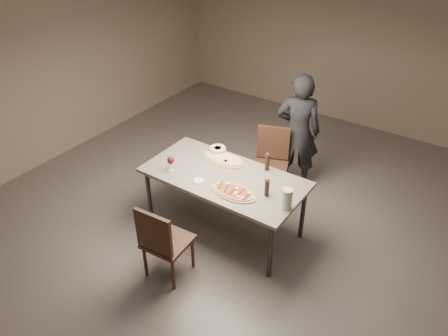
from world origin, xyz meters
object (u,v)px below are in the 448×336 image
Objects in this scene: zucchini_pizza at (234,192)px; diner at (298,132)px; pepper_mill_left at (267,162)px; carafe at (287,199)px; bread_basket at (218,149)px; chair_far at (271,159)px; ham_pizza at (223,159)px; dining_table at (224,180)px; chair_near at (162,240)px.

diner is at bearing 112.13° from zucchini_pizza.
carafe is at bearing -44.52° from pepper_mill_left.
chair_far is at bearing 54.14° from bread_basket.
ham_pizza is 1.14m from diner.
ham_pizza is (-0.19, 0.27, 0.07)m from dining_table.
carafe is at bearing 88.72° from diner.
ham_pizza is 0.59× the size of chair_far.
zucchini_pizza reaches higher than ham_pizza.
chair_near is at bearing -83.36° from ham_pizza.
ham_pizza is at bearing 159.19° from carafe.
dining_table is 0.52m from pepper_mill_left.
chair_far is at bearing 81.30° from chair_near.
bread_basket is at bearing 147.39° from ham_pizza.
pepper_mill_left is 0.70m from carafe.
chair_far reaches higher than dining_table.
zucchini_pizza is 0.96× the size of ham_pizza.
chair_near reaches higher than bread_basket.
dining_table is at bearing -53.40° from ham_pizza.
pepper_mill_left is 0.25× the size of chair_near.
ham_pizza is at bearing 47.21° from chair_far.
zucchini_pizza is at bearing -38.72° from dining_table.
pepper_mill_left is (0.67, 0.00, 0.06)m from bread_basket.
diner is (-0.58, 1.44, -0.07)m from carafe.
ham_pizza is 0.60× the size of chair_near.
pepper_mill_left reaches higher than dining_table.
diner reaches higher than chair_far.
diner is (-0.02, 1.53, 0.02)m from zucchini_pizza.
bread_basket is 0.12× the size of diner.
pepper_mill_left is at bearing 135.48° from carafe.
carafe is at bearing 30.57° from zucchini_pizza.
zucchini_pizza is 0.88m from chair_near.
chair_near is 0.58× the size of diner.
bread_basket is (-0.15, 0.10, 0.03)m from ham_pizza.
zucchini_pizza is 0.84m from bread_basket.
chair_far is (0.27, 0.69, -0.26)m from ham_pizza.
carafe is 0.14× the size of diner.
chair_near is (-0.33, -0.77, -0.26)m from zucchini_pizza.
carafe reaches higher than ham_pizza.
chair_near reaches higher than zucchini_pizza.
bread_basket reaches higher than zucchini_pizza.
zucchini_pizza is 0.59m from pepper_mill_left.
diner is at bearing 68.65° from ham_pizza.
carafe is 1.55m from diner.
chair_near is at bearing -78.57° from bread_basket.
bread_basket is at bearing 97.15° from chair_near.
dining_table is 8.09× the size of carafe.
zucchini_pizza is 0.58m from carafe.
ham_pizza is (-0.46, 0.48, -0.00)m from zucchini_pizza.
dining_table is at bearing 162.64° from zucchini_pizza.
chair_near is (-0.90, -0.86, -0.35)m from carafe.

